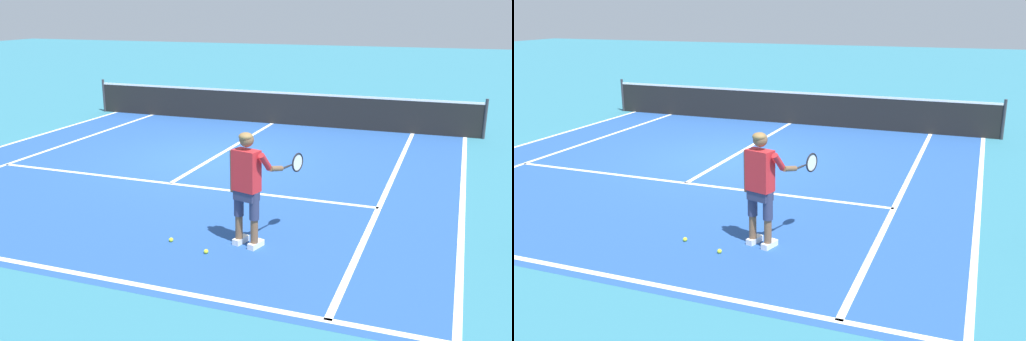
% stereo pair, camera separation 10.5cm
% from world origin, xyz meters
% --- Properties ---
extents(ground_plane, '(80.00, 80.00, 0.00)m').
position_xyz_m(ground_plane, '(0.00, 0.00, 0.00)').
color(ground_plane, teal).
extents(court_inner_surface, '(10.98, 10.71, 0.00)m').
position_xyz_m(court_inner_surface, '(0.00, -0.79, 0.00)').
color(court_inner_surface, '#234C93').
rests_on(court_inner_surface, ground).
extents(line_baseline, '(10.98, 0.10, 0.01)m').
position_xyz_m(line_baseline, '(0.00, -5.95, 0.00)').
color(line_baseline, white).
rests_on(line_baseline, ground).
extents(line_service, '(8.23, 0.10, 0.01)m').
position_xyz_m(line_service, '(0.00, -2.03, 0.00)').
color(line_service, white).
rests_on(line_service, ground).
extents(line_centre_service, '(0.10, 6.40, 0.01)m').
position_xyz_m(line_centre_service, '(0.00, 1.17, 0.00)').
color(line_centre_service, white).
rests_on(line_centre_service, ground).
extents(line_singles_left, '(0.10, 10.31, 0.01)m').
position_xyz_m(line_singles_left, '(-4.12, -0.79, 0.00)').
color(line_singles_left, white).
rests_on(line_singles_left, ground).
extents(line_singles_right, '(0.10, 10.31, 0.01)m').
position_xyz_m(line_singles_right, '(4.12, -0.79, 0.00)').
color(line_singles_right, white).
rests_on(line_singles_right, ground).
extents(line_doubles_left, '(0.10, 10.31, 0.01)m').
position_xyz_m(line_doubles_left, '(-5.49, -0.79, 0.00)').
color(line_doubles_left, white).
rests_on(line_doubles_left, ground).
extents(line_doubles_right, '(0.10, 10.31, 0.01)m').
position_xyz_m(line_doubles_right, '(5.49, -0.79, 0.00)').
color(line_doubles_right, white).
rests_on(line_doubles_right, ground).
extents(tennis_net, '(11.96, 0.08, 1.07)m').
position_xyz_m(tennis_net, '(0.00, 4.37, 0.50)').
color(tennis_net, '#333338').
rests_on(tennis_net, ground).
extents(tennis_player, '(0.87, 1.04, 1.71)m').
position_xyz_m(tennis_player, '(2.54, -4.32, 0.99)').
color(tennis_player, white).
rests_on(tennis_player, ground).
extents(tennis_ball_near_feet, '(0.07, 0.07, 0.07)m').
position_xyz_m(tennis_ball_near_feet, '(1.41, -4.59, 0.03)').
color(tennis_ball_near_feet, '#CCE02D').
rests_on(tennis_ball_near_feet, ground).
extents(tennis_ball_by_baseline, '(0.07, 0.07, 0.07)m').
position_xyz_m(tennis_ball_by_baseline, '(2.08, -4.79, 0.03)').
color(tennis_ball_by_baseline, '#CCE02D').
rests_on(tennis_ball_by_baseline, ground).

